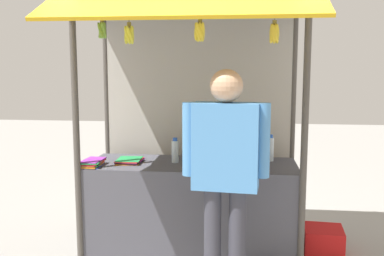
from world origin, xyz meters
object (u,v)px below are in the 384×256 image
object	(u,v)px
magazine_stack_center	(249,167)
banana_bunch_inner_left	(102,30)
water_bottle_mid_right	(223,148)
banana_bunch_inner_right	(200,32)
banana_bunch_leftmost	(274,33)
water_bottle_back_right	(258,149)
magazine_stack_far_right	(209,168)
plastic_crate	(323,241)
vendor_person	(226,161)
water_bottle_rear_center	(175,151)
magazine_stack_far_left	(129,161)
banana_bunch_rightmost	(129,35)
water_bottle_right	(230,151)
water_bottle_back_left	(270,149)
magazine_stack_front_left	(92,163)

from	to	relation	value
magazine_stack_center	banana_bunch_inner_left	xyz separation A→B (m)	(-1.26, -0.19, 1.21)
water_bottle_mid_right	banana_bunch_inner_right	bearing A→B (deg)	-102.74
magazine_stack_center	banana_bunch_leftmost	world-z (taller)	banana_bunch_leftmost
water_bottle_back_right	magazine_stack_far_right	distance (m)	0.54
banana_bunch_leftmost	plastic_crate	xyz separation A→B (m)	(0.55, 0.46, -1.94)
vendor_person	water_bottle_rear_center	bearing A→B (deg)	-53.38
water_bottle_rear_center	banana_bunch_inner_right	distance (m)	1.26
magazine_stack_far_left	banana_bunch_rightmost	world-z (taller)	banana_bunch_rightmost
water_bottle_right	water_bottle_mid_right	bearing A→B (deg)	112.96
water_bottle_back_left	banana_bunch_leftmost	bearing A→B (deg)	-92.67
vendor_person	water_bottle_mid_right	bearing A→B (deg)	-80.82
water_bottle_back_left	magazine_stack_front_left	distance (m)	1.75
banana_bunch_inner_left	water_bottle_back_left	bearing A→B (deg)	24.76
vendor_person	banana_bunch_leftmost	bearing A→B (deg)	-129.16
banana_bunch_rightmost	magazine_stack_far_right	bearing A→B (deg)	18.41
water_bottle_right	banana_bunch_rightmost	world-z (taller)	banana_bunch_rightmost
magazine_stack_far_left	banana_bunch_leftmost	size ratio (longest dim) A/B	1.01
vendor_person	plastic_crate	xyz separation A→B (m)	(0.92, 0.84, -0.94)
water_bottle_rear_center	magazine_stack_far_right	bearing A→B (deg)	-37.97
water_bottle_mid_right	magazine_stack_far_left	world-z (taller)	water_bottle_mid_right
water_bottle_back_right	magazine_stack_front_left	xyz separation A→B (m)	(-1.57, -0.24, -0.12)
magazine_stack_front_left	banana_bunch_leftmost	distance (m)	2.06
magazine_stack_front_left	plastic_crate	world-z (taller)	magazine_stack_front_left
water_bottle_back_right	banana_bunch_rightmost	distance (m)	1.62
water_bottle_back_right	banana_bunch_inner_right	size ratio (longest dim) A/B	1.14
magazine_stack_center	vendor_person	xyz separation A→B (m)	(-0.19, -0.57, 0.17)
magazine_stack_center	banana_bunch_inner_left	world-z (taller)	banana_bunch_inner_left
magazine_stack_front_left	water_bottle_rear_center	bearing A→B (deg)	17.74
water_bottle_back_right	water_bottle_mid_right	bearing A→B (deg)	145.63
water_bottle_mid_right	banana_bunch_inner_right	distance (m)	1.36
magazine_stack_far_left	plastic_crate	distance (m)	2.04
magazine_stack_far_right	plastic_crate	world-z (taller)	magazine_stack_far_right
water_bottle_right	water_bottle_back_left	xyz separation A→B (m)	(0.40, 0.13, 0.01)
magazine_stack_center	magazine_stack_front_left	bearing A→B (deg)	177.23
magazine_stack_front_left	banana_bunch_leftmost	size ratio (longest dim) A/B	1.04
water_bottle_right	water_bottle_back_right	distance (m)	0.28
banana_bunch_inner_right	plastic_crate	world-z (taller)	banana_bunch_inner_right
water_bottle_right	water_bottle_back_left	world-z (taller)	water_bottle_back_left
magazine_stack_center	banana_bunch_leftmost	bearing A→B (deg)	-45.53
water_bottle_rear_center	plastic_crate	distance (m)	1.68
water_bottle_rear_center	magazine_stack_front_left	bearing A→B (deg)	-162.26
magazine_stack_front_left	banana_bunch_leftmost	bearing A→B (deg)	-8.89
magazine_stack_far_left	magazine_stack_far_right	xyz separation A→B (m)	(0.81, -0.22, -0.00)
water_bottle_right	water_bottle_mid_right	world-z (taller)	water_bottle_right
water_bottle_back_left	water_bottle_mid_right	xyz separation A→B (m)	(-0.48, 0.06, -0.02)
water_bottle_back_left	vendor_person	size ratio (longest dim) A/B	0.15
water_bottle_rear_center	banana_bunch_inner_right	size ratio (longest dim) A/B	0.89
water_bottle_back_right	magazine_stack_center	distance (m)	0.34
water_bottle_back_right	banana_bunch_rightmost	world-z (taller)	banana_bunch_rightmost
banana_bunch_rightmost	banana_bunch_inner_right	bearing A→B (deg)	-0.18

